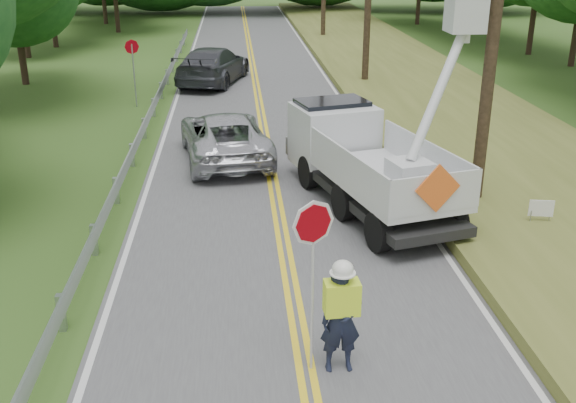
{
  "coord_description": "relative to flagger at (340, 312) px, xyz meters",
  "views": [
    {
      "loc": [
        -0.99,
        -6.33,
        6.41
      ],
      "look_at": [
        0.0,
        6.0,
        1.5
      ],
      "focal_mm": 41.74,
      "sensor_mm": 36.0,
      "label": 1
    }
  ],
  "objects": [
    {
      "name": "stop_sign_permanent",
      "position": [
        -5.48,
        18.11,
        0.75
      ],
      "size": [
        0.54,
        0.24,
        2.68
      ],
      "color": "#A0A5A9",
      "rests_on": "ground"
    },
    {
      "name": "flagger",
      "position": [
        0.0,
        0.0,
        0.0
      ],
      "size": [
        1.11,
        0.45,
        2.87
      ],
      "color": "#191E33",
      "rests_on": "road"
    },
    {
      "name": "yard_sign",
      "position": [
        5.41,
        4.85,
        -0.46
      ],
      "size": [
        0.55,
        0.13,
        0.81
      ],
      "color": "white",
      "rests_on": "ground"
    },
    {
      "name": "bucket_truck",
      "position": [
        1.74,
        7.48,
        0.42
      ],
      "size": [
        4.23,
        6.7,
        6.33
      ],
      "color": "black",
      "rests_on": "road"
    },
    {
      "name": "tall_grass_verge",
      "position": [
        6.57,
        11.5,
        -0.89
      ],
      "size": [
        7.0,
        96.0,
        0.3
      ],
      "primitive_type": "cube",
      "color": "#585F26",
      "rests_on": "ground"
    },
    {
      "name": "suv_silver",
      "position": [
        -1.87,
        10.96,
        -0.3
      ],
      "size": [
        3.09,
        5.49,
        1.45
      ],
      "primitive_type": "imported",
      "rotation": [
        0.0,
        0.0,
        3.28
      ],
      "color": "silver",
      "rests_on": "road"
    },
    {
      "name": "guardrail",
      "position": [
        -4.54,
        12.41,
        -0.49
      ],
      "size": [
        0.18,
        48.0,
        0.77
      ],
      "color": "#A0A5A9",
      "rests_on": "ground"
    },
    {
      "name": "suv_darkgrey",
      "position": [
        -2.49,
        22.55,
        -0.19
      ],
      "size": [
        3.78,
        6.14,
        1.66
      ],
      "primitive_type": "imported",
      "rotation": [
        0.0,
        0.0,
        2.87
      ],
      "color": "#3E4047",
      "rests_on": "road"
    },
    {
      "name": "road",
      "position": [
        -0.53,
        11.5,
        -1.03
      ],
      "size": [
        7.2,
        96.0,
        0.03
      ],
      "color": "#4E4E51",
      "rests_on": "ground"
    }
  ]
}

